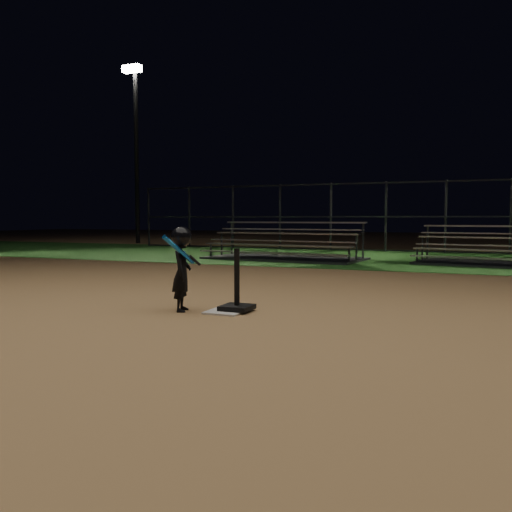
{
  "coord_description": "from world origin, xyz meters",
  "views": [
    {
      "loc": [
        2.85,
        -5.83,
        1.19
      ],
      "look_at": [
        0.0,
        1.0,
        0.65
      ],
      "focal_mm": 36.41,
      "sensor_mm": 36.0,
      "label": 1
    }
  ],
  "objects_px": {
    "home_plate": "(226,312)",
    "light_pole_left": "(136,139)",
    "bleacher_right": "(502,257)",
    "bleacher_left": "(284,252)",
    "batting_tee": "(237,299)",
    "child_batter": "(182,266)"
  },
  "relations": [
    {
      "from": "home_plate",
      "to": "child_batter",
      "type": "relative_size",
      "value": 0.41
    },
    {
      "from": "batting_tee",
      "to": "light_pole_left",
      "type": "relative_size",
      "value": 0.09
    },
    {
      "from": "bleacher_right",
      "to": "light_pole_left",
      "type": "relative_size",
      "value": 0.52
    },
    {
      "from": "bleacher_left",
      "to": "light_pole_left",
      "type": "bearing_deg",
      "value": 151.32
    },
    {
      "from": "child_batter",
      "to": "bleacher_left",
      "type": "height_order",
      "value": "bleacher_left"
    },
    {
      "from": "bleacher_left",
      "to": "bleacher_right",
      "type": "bearing_deg",
      "value": 8.65
    },
    {
      "from": "child_batter",
      "to": "home_plate",
      "type": "bearing_deg",
      "value": -98.26
    },
    {
      "from": "home_plate",
      "to": "batting_tee",
      "type": "distance_m",
      "value": 0.22
    },
    {
      "from": "batting_tee",
      "to": "bleacher_right",
      "type": "relative_size",
      "value": 0.18
    },
    {
      "from": "bleacher_left",
      "to": "bleacher_right",
      "type": "height_order",
      "value": "bleacher_left"
    },
    {
      "from": "home_plate",
      "to": "light_pole_left",
      "type": "height_order",
      "value": "light_pole_left"
    },
    {
      "from": "batting_tee",
      "to": "home_plate",
      "type": "bearing_deg",
      "value": -131.68
    },
    {
      "from": "child_batter",
      "to": "bleacher_right",
      "type": "bearing_deg",
      "value": -45.77
    },
    {
      "from": "child_batter",
      "to": "light_pole_left",
      "type": "xyz_separation_m",
      "value": [
        -11.44,
        15.06,
        4.37
      ]
    },
    {
      "from": "home_plate",
      "to": "child_batter",
      "type": "bearing_deg",
      "value": -167.81
    },
    {
      "from": "home_plate",
      "to": "bleacher_left",
      "type": "bearing_deg",
      "value": 104.62
    },
    {
      "from": "home_plate",
      "to": "bleacher_right",
      "type": "distance_m",
      "value": 9.29
    },
    {
      "from": "home_plate",
      "to": "bleacher_left",
      "type": "relative_size",
      "value": 0.1
    },
    {
      "from": "batting_tee",
      "to": "child_batter",
      "type": "bearing_deg",
      "value": -160.26
    },
    {
      "from": "home_plate",
      "to": "bleacher_left",
      "type": "xyz_separation_m",
      "value": [
        -2.16,
        8.26,
        0.21
      ]
    },
    {
      "from": "bleacher_left",
      "to": "bleacher_right",
      "type": "xyz_separation_m",
      "value": [
        5.71,
        0.32,
        -0.02
      ]
    },
    {
      "from": "bleacher_left",
      "to": "light_pole_left",
      "type": "distance_m",
      "value": 12.8
    }
  ]
}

